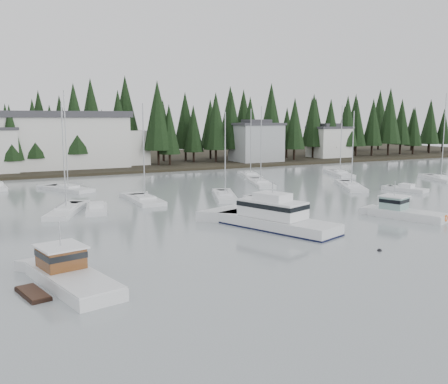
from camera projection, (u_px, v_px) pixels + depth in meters
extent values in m
plane|color=gray|center=(414.00, 308.00, 26.96)|extent=(260.00, 260.00, 0.00)
cube|color=black|center=(76.00, 163.00, 112.57)|extent=(240.00, 54.00, 1.00)
cube|color=#999EA0|center=(256.00, 143.00, 111.19)|extent=(10.00, 8.00, 8.00)
cube|color=#38383D|center=(256.00, 124.00, 110.56)|extent=(10.60, 8.48, 0.50)
cube|color=#38383D|center=(257.00, 121.00, 110.47)|extent=(5.50, 4.40, 0.80)
cube|color=silver|center=(329.00, 143.00, 122.85)|extent=(9.00, 7.00, 7.00)
cube|color=#38383D|center=(330.00, 127.00, 122.29)|extent=(9.54, 7.42, 0.50)
cube|color=#38383D|center=(330.00, 125.00, 122.20)|extent=(4.95, 3.85, 0.80)
cube|color=silver|center=(63.00, 142.00, 96.28)|extent=(24.00, 10.00, 10.00)
cube|color=#38383D|center=(61.00, 114.00, 95.50)|extent=(25.00, 11.00, 1.20)
cube|color=silver|center=(121.00, 148.00, 103.62)|extent=(10.00, 8.00, 7.00)
cube|color=silver|center=(73.00, 285.00, 30.38)|extent=(4.73, 9.13, 1.26)
cube|color=silver|center=(73.00, 274.00, 30.28)|extent=(4.63, 8.95, 0.12)
cube|color=#4F270F|center=(61.00, 258.00, 31.51)|extent=(2.89, 3.07, 1.35)
cube|color=white|center=(60.00, 246.00, 31.41)|extent=(3.25, 3.47, 0.12)
cube|color=black|center=(61.00, 253.00, 31.47)|extent=(2.96, 3.12, 0.39)
cylinder|color=#A5A8AD|center=(60.00, 234.00, 31.28)|extent=(0.08, 0.08, 1.55)
cube|color=black|center=(33.00, 296.00, 28.89)|extent=(1.81, 3.27, 0.53)
cube|color=silver|center=(277.00, 227.00, 46.16)|extent=(7.53, 12.36, 1.72)
cube|color=black|center=(277.00, 228.00, 46.17)|extent=(7.58, 12.43, 0.24)
cube|color=white|center=(272.00, 209.00, 46.31)|extent=(4.94, 6.81, 1.56)
cube|color=black|center=(272.00, 205.00, 46.25)|extent=(5.03, 6.89, 0.43)
cube|color=white|center=(273.00, 197.00, 46.14)|extent=(3.12, 3.65, 0.70)
cylinder|color=#A5A8AD|center=(273.00, 187.00, 46.01)|extent=(0.10, 0.10, 1.18)
cube|color=silver|center=(408.00, 217.00, 51.01)|extent=(5.07, 8.04, 1.23)
cube|color=silver|center=(408.00, 211.00, 50.91)|extent=(4.97, 7.88, 0.11)
cube|color=#7CA39B|center=(394.00, 203.00, 51.84)|extent=(2.82, 2.88, 1.33)
cube|color=white|center=(394.00, 196.00, 51.73)|extent=(3.17, 3.25, 0.11)
cube|color=black|center=(394.00, 200.00, 51.80)|extent=(2.88, 2.93, 0.38)
cylinder|color=#A5A8AD|center=(395.00, 188.00, 51.61)|extent=(0.08, 0.08, 1.52)
torus|color=#F2590C|center=(446.00, 218.00, 48.37)|extent=(0.67, 0.35, 0.66)
cube|color=silver|center=(66.00, 213.00, 53.88)|extent=(6.04, 9.45, 1.05)
cube|color=white|center=(66.00, 207.00, 53.78)|extent=(2.86, 3.57, 0.30)
cylinder|color=#A5A8AD|center=(64.00, 157.00, 52.97)|extent=(0.14, 0.14, 11.17)
cube|color=silver|center=(251.00, 177.00, 86.67)|extent=(5.06, 8.88, 1.05)
cube|color=white|center=(251.00, 173.00, 86.58)|extent=(2.59, 3.30, 0.30)
cylinder|color=#A5A8AD|center=(251.00, 142.00, 85.77)|extent=(0.14, 0.14, 11.18)
cube|color=silver|center=(145.00, 202.00, 60.86)|extent=(3.17, 8.16, 1.05)
cube|color=white|center=(145.00, 197.00, 60.76)|extent=(2.15, 2.80, 0.30)
cylinder|color=#A5A8AD|center=(144.00, 151.00, 59.94)|extent=(0.14, 0.14, 11.38)
cube|color=silver|center=(261.00, 185.00, 76.56)|extent=(5.66, 10.38, 1.05)
cube|color=white|center=(261.00, 181.00, 76.46)|extent=(2.78, 3.82, 0.30)
cylinder|color=#A5A8AD|center=(261.00, 144.00, 75.64)|extent=(0.14, 0.14, 11.40)
cube|color=silver|center=(351.00, 188.00, 73.04)|extent=(7.20, 10.28, 1.05)
cube|color=white|center=(351.00, 184.00, 72.95)|extent=(3.25, 3.94, 0.30)
cylinder|color=#A5A8AD|center=(353.00, 148.00, 72.18)|extent=(0.14, 0.14, 10.62)
cube|color=silver|center=(441.00, 180.00, 81.85)|extent=(5.58, 8.78, 1.05)
cube|color=white|center=(441.00, 176.00, 81.75)|extent=(2.74, 3.34, 0.30)
cylinder|color=#A5A8AD|center=(444.00, 136.00, 80.76)|extent=(0.14, 0.14, 13.58)
cube|color=silver|center=(340.00, 175.00, 89.15)|extent=(5.92, 9.69, 1.05)
cube|color=white|center=(340.00, 172.00, 89.06)|extent=(2.87, 3.64, 0.30)
cylinder|color=#A5A8AD|center=(341.00, 139.00, 88.20)|extent=(0.14, 0.14, 11.78)
cube|color=silver|center=(68.00, 191.00, 70.23)|extent=(6.22, 8.93, 1.05)
cube|color=white|center=(68.00, 186.00, 70.14)|extent=(3.00, 3.47, 0.30)
cylinder|color=#A5A8AD|center=(66.00, 139.00, 69.16)|extent=(0.14, 0.14, 13.45)
cube|color=silver|center=(225.00, 198.00, 63.70)|extent=(5.46, 9.12, 1.05)
cube|color=white|center=(225.00, 193.00, 63.61)|extent=(2.68, 3.42, 0.30)
cylinder|color=#A5A8AD|center=(225.00, 153.00, 62.85)|extent=(0.14, 0.14, 10.43)
cube|color=silver|center=(261.00, 202.00, 60.30)|extent=(2.86, 5.78, 0.90)
cube|color=white|center=(261.00, 197.00, 60.20)|extent=(1.70, 1.95, 0.55)
cube|color=silver|center=(407.00, 191.00, 69.82)|extent=(3.85, 5.93, 0.90)
cube|color=white|center=(407.00, 186.00, 69.72)|extent=(1.98, 2.15, 0.55)
cube|color=silver|center=(97.00, 211.00, 54.51)|extent=(3.51, 6.25, 0.90)
cube|color=white|center=(97.00, 205.00, 54.40)|extent=(1.89, 2.18, 0.55)
sphere|color=black|center=(379.00, 251.00, 38.52)|extent=(0.39, 0.39, 0.39)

